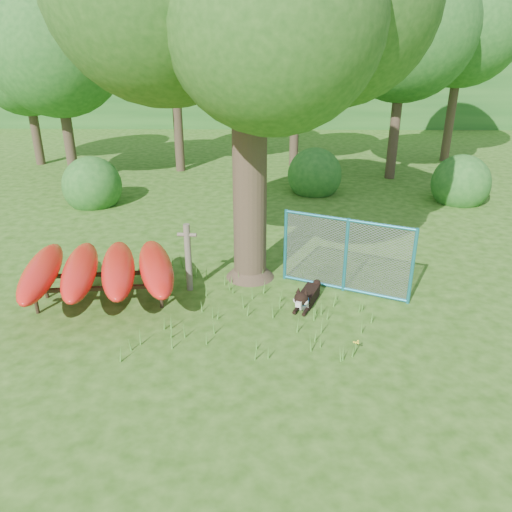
{
  "coord_description": "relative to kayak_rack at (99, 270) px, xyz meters",
  "views": [
    {
      "loc": [
        0.37,
        -7.4,
        4.72
      ],
      "look_at": [
        0.2,
        1.2,
        1.0
      ],
      "focal_mm": 35.0,
      "sensor_mm": 36.0,
      "label": 1
    }
  ],
  "objects": [
    {
      "name": "wooded_hillside",
      "position": [
        2.79,
        26.84,
        2.29
      ],
      "size": [
        80.0,
        12.0,
        6.0
      ],
      "primitive_type": "cube",
      "color": "#1F5B1D",
      "rests_on": "ground"
    },
    {
      "name": "bg_tree_d",
      "position": [
        7.79,
        9.84,
        4.38
      ],
      "size": [
        4.8,
        4.8,
        7.5
      ],
      "color": "#392B1F",
      "rests_on": "ground"
    },
    {
      "name": "shrub_right",
      "position": [
        9.29,
        6.84,
        -0.71
      ],
      "size": [
        1.8,
        1.8,
        1.8
      ],
      "primitive_type": "sphere",
      "color": "#1F5B1D",
      "rests_on": "ground"
    },
    {
      "name": "bg_tree_e",
      "position": [
        10.79,
        12.84,
        4.52
      ],
      "size": [
        4.6,
        4.6,
        7.55
      ],
      "color": "#392B1F",
      "rests_on": "ground"
    },
    {
      "name": "wooden_post",
      "position": [
        1.62,
        0.59,
        0.05
      ],
      "size": [
        0.39,
        0.14,
        1.43
      ],
      "rotation": [
        0.0,
        0.0,
        -0.08
      ],
      "color": "brown",
      "rests_on": "ground"
    },
    {
      "name": "bg_tree_a",
      "position": [
        -3.71,
        8.84,
        3.78
      ],
      "size": [
        4.4,
        4.4,
        6.7
      ],
      "color": "#392B1F",
      "rests_on": "ground"
    },
    {
      "name": "bg_tree_b",
      "position": [
        -0.21,
        10.84,
        4.9
      ],
      "size": [
        5.2,
        5.2,
        8.22
      ],
      "color": "#392B1F",
      "rests_on": "ground"
    },
    {
      "name": "kayak_rack",
      "position": [
        0.0,
        0.0,
        0.0
      ],
      "size": [
        3.36,
        2.99,
        0.93
      ],
      "rotation": [
        0.0,
        0.0,
        0.12
      ],
      "color": "black",
      "rests_on": "ground"
    },
    {
      "name": "fence_section",
      "position": [
        4.77,
        0.62,
        0.07
      ],
      "size": [
        2.46,
        1.15,
        2.6
      ],
      "rotation": [
        0.0,
        0.0,
        -0.42
      ],
      "color": "teal",
      "rests_on": "ground"
    },
    {
      "name": "ground",
      "position": [
        2.79,
        -1.16,
        -0.71
      ],
      "size": [
        80.0,
        80.0,
        0.0
      ],
      "primitive_type": "plane",
      "color": "#224B0F",
      "rests_on": "ground"
    },
    {
      "name": "bg_tree_c",
      "position": [
        4.29,
        11.84,
        3.4
      ],
      "size": [
        4.0,
        4.0,
        6.12
      ],
      "color": "#392B1F",
      "rests_on": "ground"
    },
    {
      "name": "wildflower_clump",
      "position": [
        4.67,
        -1.61,
        -0.53
      ],
      "size": [
        0.1,
        0.09,
        0.22
      ],
      "rotation": [
        0.0,
        0.0,
        0.25
      ],
      "color": "#4E8F2E",
      "rests_on": "ground"
    },
    {
      "name": "shrub_left",
      "position": [
        -2.21,
        6.34,
        -0.71
      ],
      "size": [
        1.8,
        1.8,
        1.8
      ],
      "primitive_type": "sphere",
      "color": "#1F5B1D",
      "rests_on": "ground"
    },
    {
      "name": "shrub_mid",
      "position": [
        4.79,
        7.84,
        -0.71
      ],
      "size": [
        1.8,
        1.8,
        1.8
      ],
      "primitive_type": "sphere",
      "color": "#1F5B1D",
      "rests_on": "ground"
    },
    {
      "name": "husky_dog",
      "position": [
        3.96,
        -0.05,
        -0.53
      ],
      "size": [
        0.62,
        1.09,
        0.52
      ],
      "rotation": [
        0.0,
        0.0,
        -0.37
      ],
      "color": "black",
      "rests_on": "ground"
    },
    {
      "name": "bg_tree_f",
      "position": [
        -6.21,
        11.84,
        3.02
      ],
      "size": [
        3.6,
        3.6,
        5.55
      ],
      "color": "#392B1F",
      "rests_on": "ground"
    }
  ]
}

